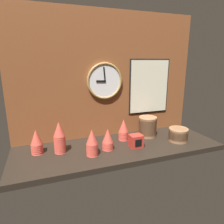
# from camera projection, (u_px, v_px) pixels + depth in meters

# --- Properties ---
(ground_plane) EXTENTS (1.60, 0.56, 0.04)m
(ground_plane) POSITION_uv_depth(u_px,v_px,m) (118.00, 148.00, 1.59)
(ground_plane) COLOR black
(wall_tiled_back) EXTENTS (1.60, 0.03, 1.05)m
(wall_tiled_back) POSITION_uv_depth(u_px,v_px,m) (107.00, 76.00, 1.69)
(wall_tiled_back) COLOR brown
(wall_tiled_back) RESTS_ON ground_plane
(cup_stack_center_left) EXTENTS (0.08, 0.08, 0.19)m
(cup_stack_center_left) POSITION_uv_depth(u_px,v_px,m) (92.00, 142.00, 1.40)
(cup_stack_center_left) COLOR #DB4C3D
(cup_stack_center_left) RESTS_ON ground_plane
(cup_stack_far_left) EXTENTS (0.08, 0.08, 0.18)m
(cup_stack_far_left) POSITION_uv_depth(u_px,v_px,m) (36.00, 142.00, 1.43)
(cup_stack_far_left) COLOR #DB4C3D
(cup_stack_far_left) RESTS_ON ground_plane
(cup_stack_center) EXTENTS (0.08, 0.08, 0.16)m
(cup_stack_center) POSITION_uv_depth(u_px,v_px,m) (108.00, 139.00, 1.49)
(cup_stack_center) COLOR #DB4C3D
(cup_stack_center) RESTS_ON ground_plane
(cup_stack_left) EXTENTS (0.08, 0.08, 0.23)m
(cup_stack_left) POSITION_uv_depth(u_px,v_px,m) (59.00, 137.00, 1.44)
(cup_stack_left) COLOR #DB4C3D
(cup_stack_left) RESTS_ON ground_plane
(cup_stack_center_right) EXTENTS (0.08, 0.08, 0.18)m
(cup_stack_center_right) POSITION_uv_depth(u_px,v_px,m) (123.00, 130.00, 1.68)
(cup_stack_center_right) COLOR #DB4C3D
(cup_stack_center_right) RESTS_ON ground_plane
(bowl_stack_far_right) EXTENTS (0.16, 0.16, 0.11)m
(bowl_stack_far_right) POSITION_uv_depth(u_px,v_px,m) (178.00, 134.00, 1.66)
(bowl_stack_far_right) COLOR #996B47
(bowl_stack_far_right) RESTS_ON ground_plane
(bowl_stack_right) EXTENTS (0.16, 0.16, 0.18)m
(bowl_stack_right) POSITION_uv_depth(u_px,v_px,m) (148.00, 126.00, 1.76)
(bowl_stack_right) COLOR #996B47
(bowl_stack_right) RESTS_ON ground_plane
(wall_clock) EXTENTS (0.31, 0.03, 0.31)m
(wall_clock) POSITION_uv_depth(u_px,v_px,m) (105.00, 81.00, 1.66)
(wall_clock) COLOR white
(menu_board) EXTENTS (0.40, 0.01, 0.49)m
(menu_board) POSITION_uv_depth(u_px,v_px,m) (149.00, 87.00, 1.83)
(menu_board) COLOR black
(napkin_dispenser) EXTENTS (0.10, 0.09, 0.10)m
(napkin_dispenser) POSITION_uv_depth(u_px,v_px,m) (136.00, 141.00, 1.55)
(napkin_dispenser) COLOR red
(napkin_dispenser) RESTS_ON ground_plane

